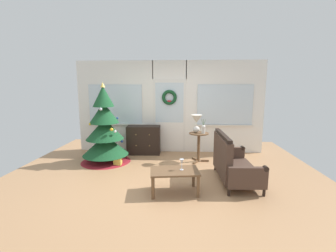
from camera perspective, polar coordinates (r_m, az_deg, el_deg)
The scene contains 11 objects.
ground_plane at distance 4.85m, azimuth -1.00°, elevation -12.84°, with size 6.76×6.76×0.00m, color #AD7F56.
back_wall_with_door at distance 6.58m, azimuth 0.36°, elevation 4.71°, with size 5.20×0.19×2.55m.
christmas_tree at distance 5.93m, azimuth -15.14°, elevation -1.64°, with size 1.21×1.21×1.95m.
dresser_cabinet at distance 6.51m, azimuth -5.92°, elevation -3.37°, with size 0.91×0.47×0.78m.
settee_sofa at distance 4.80m, azimuth 15.27°, elevation -8.68°, with size 0.77×1.41×0.96m.
side_table at distance 5.83m, azimuth 7.50°, elevation -3.73°, with size 0.50×0.48×0.73m.
table_lamp at distance 5.77m, azimuth 6.99°, elevation 1.18°, with size 0.28×0.28×0.44m.
flower_vase at distance 5.71m, azimuth 8.62°, elevation -0.65°, with size 0.11×0.10×0.35m.
coffee_table at distance 4.18m, azimuth 1.59°, elevation -11.50°, with size 0.90×0.63×0.41m.
wine_glass at distance 4.14m, azimuth 3.38°, elevation -8.77°, with size 0.08×0.08×0.20m.
gift_box at distance 5.75m, azimuth -12.13°, elevation -8.45°, with size 0.18×0.16×0.18m, color #D8C64C.
Camera 1 is at (0.35, -4.46, 1.87)m, focal length 25.01 mm.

